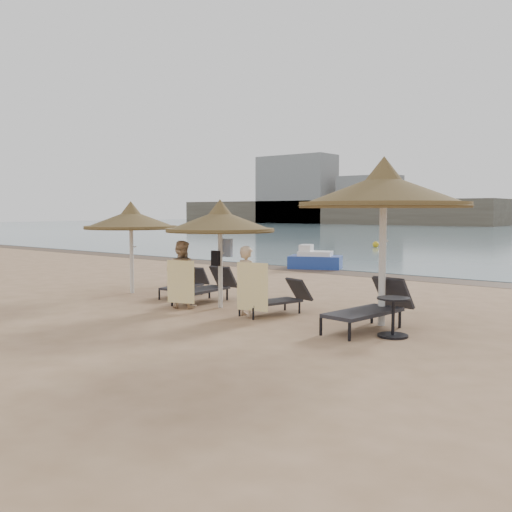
{
  "coord_description": "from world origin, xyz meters",
  "views": [
    {
      "loc": [
        8.54,
        -8.71,
        2.26
      ],
      "look_at": [
        0.6,
        1.2,
        1.24
      ],
      "focal_mm": 40.0,
      "sensor_mm": 36.0,
      "label": 1
    }
  ],
  "objects_px": {
    "palapa_center": "(220,221)",
    "lounger_near_right": "(280,298)",
    "lounger_far_left": "(187,283)",
    "lounger_far_right": "(372,307)",
    "lounger_near_left": "(208,286)",
    "side_table": "(393,318)",
    "person_left": "(181,269)",
    "palapa_left": "(131,220)",
    "palapa_right": "(384,191)",
    "pedal_boat": "(315,260)",
    "person_right": "(247,276)"
  },
  "relations": [
    {
      "from": "lounger_near_left",
      "to": "lounger_far_right",
      "type": "relative_size",
      "value": 0.88
    },
    {
      "from": "lounger_near_left",
      "to": "pedal_boat",
      "type": "relative_size",
      "value": 0.84
    },
    {
      "from": "palapa_center",
      "to": "palapa_right",
      "type": "distance_m",
      "value": 3.95
    },
    {
      "from": "palapa_right",
      "to": "lounger_far_left",
      "type": "bearing_deg",
      "value": 176.29
    },
    {
      "from": "lounger_far_right",
      "to": "pedal_boat",
      "type": "height_order",
      "value": "lounger_far_right"
    },
    {
      "from": "person_right",
      "to": "pedal_boat",
      "type": "relative_size",
      "value": 0.76
    },
    {
      "from": "palapa_right",
      "to": "lounger_far_left",
      "type": "xyz_separation_m",
      "value": [
        -5.82,
        0.38,
        -2.3
      ]
    },
    {
      "from": "palapa_left",
      "to": "lounger_far_right",
      "type": "xyz_separation_m",
      "value": [
        7.35,
        -0.19,
        -1.57
      ]
    },
    {
      "from": "side_table",
      "to": "lounger_far_right",
      "type": "bearing_deg",
      "value": 147.5
    },
    {
      "from": "palapa_left",
      "to": "person_left",
      "type": "relative_size",
      "value": 1.4
    },
    {
      "from": "lounger_near_left",
      "to": "side_table",
      "type": "height_order",
      "value": "lounger_near_left"
    },
    {
      "from": "person_left",
      "to": "person_right",
      "type": "distance_m",
      "value": 1.9
    },
    {
      "from": "lounger_far_right",
      "to": "side_table",
      "type": "bearing_deg",
      "value": -25.17
    },
    {
      "from": "palapa_left",
      "to": "lounger_far_left",
      "type": "xyz_separation_m",
      "value": [
        1.52,
        0.59,
        -1.67
      ]
    },
    {
      "from": "palapa_center",
      "to": "lounger_near_right",
      "type": "relative_size",
      "value": 1.45
    },
    {
      "from": "lounger_far_right",
      "to": "side_table",
      "type": "distance_m",
      "value": 0.72
    },
    {
      "from": "palapa_left",
      "to": "pedal_boat",
      "type": "height_order",
      "value": "palapa_left"
    },
    {
      "from": "palapa_right",
      "to": "person_right",
      "type": "bearing_deg",
      "value": -161.77
    },
    {
      "from": "palapa_left",
      "to": "palapa_right",
      "type": "relative_size",
      "value": 0.76
    },
    {
      "from": "pedal_boat",
      "to": "palapa_center",
      "type": "bearing_deg",
      "value": -93.88
    },
    {
      "from": "lounger_near_left",
      "to": "side_table",
      "type": "bearing_deg",
      "value": -13.97
    },
    {
      "from": "palapa_left",
      "to": "palapa_center",
      "type": "height_order",
      "value": "palapa_center"
    },
    {
      "from": "person_left",
      "to": "lounger_near_left",
      "type": "bearing_deg",
      "value": -104.71
    },
    {
      "from": "palapa_left",
      "to": "pedal_boat",
      "type": "relative_size",
      "value": 1.1
    },
    {
      "from": "palapa_right",
      "to": "lounger_near_left",
      "type": "bearing_deg",
      "value": 179.38
    },
    {
      "from": "lounger_near_left",
      "to": "lounger_far_right",
      "type": "height_order",
      "value": "lounger_far_right"
    },
    {
      "from": "palapa_right",
      "to": "lounger_near_right",
      "type": "xyz_separation_m",
      "value": [
        -2.34,
        -0.19,
        -2.29
      ]
    },
    {
      "from": "lounger_near_right",
      "to": "side_table",
      "type": "distance_m",
      "value": 3.01
    },
    {
      "from": "palapa_right",
      "to": "person_left",
      "type": "relative_size",
      "value": 1.83
    },
    {
      "from": "palapa_center",
      "to": "side_table",
      "type": "bearing_deg",
      "value": -4.49
    },
    {
      "from": "palapa_right",
      "to": "lounger_near_left",
      "type": "xyz_separation_m",
      "value": [
        -4.72,
        0.05,
        -2.25
      ]
    },
    {
      "from": "palapa_center",
      "to": "pedal_boat",
      "type": "height_order",
      "value": "palapa_center"
    },
    {
      "from": "lounger_far_left",
      "to": "pedal_boat",
      "type": "bearing_deg",
      "value": 87.06
    },
    {
      "from": "palapa_left",
      "to": "lounger_near_left",
      "type": "distance_m",
      "value": 3.09
    },
    {
      "from": "lounger_far_left",
      "to": "person_right",
      "type": "relative_size",
      "value": 0.97
    },
    {
      "from": "palapa_right",
      "to": "person_right",
      "type": "height_order",
      "value": "palapa_right"
    },
    {
      "from": "pedal_boat",
      "to": "lounger_near_left",
      "type": "bearing_deg",
      "value": -98.04
    },
    {
      "from": "side_table",
      "to": "lounger_far_left",
      "type": "bearing_deg",
      "value": 169.73
    },
    {
      "from": "palapa_right",
      "to": "side_table",
      "type": "xyz_separation_m",
      "value": [
        0.61,
        -0.79,
        -2.3
      ]
    },
    {
      "from": "person_left",
      "to": "lounger_near_right",
      "type": "bearing_deg",
      "value": 177.85
    },
    {
      "from": "lounger_near_left",
      "to": "lounger_near_right",
      "type": "distance_m",
      "value": 2.4
    },
    {
      "from": "lounger_near_left",
      "to": "palapa_left",
      "type": "bearing_deg",
      "value": -179.24
    },
    {
      "from": "lounger_far_right",
      "to": "pedal_boat",
      "type": "distance_m",
      "value": 11.42
    },
    {
      "from": "palapa_center",
      "to": "lounger_near_right",
      "type": "height_order",
      "value": "palapa_center"
    },
    {
      "from": "lounger_far_right",
      "to": "palapa_right",
      "type": "bearing_deg",
      "value": 98.46
    },
    {
      "from": "palapa_left",
      "to": "person_left",
      "type": "xyz_separation_m",
      "value": [
        2.75,
        -0.79,
        -1.09
      ]
    },
    {
      "from": "lounger_far_left",
      "to": "lounger_far_right",
      "type": "xyz_separation_m",
      "value": [
        5.83,
        -0.78,
        0.1
      ]
    },
    {
      "from": "lounger_near_right",
      "to": "lounger_far_right",
      "type": "bearing_deg",
      "value": 9.92
    },
    {
      "from": "palapa_center",
      "to": "lounger_far_right",
      "type": "xyz_separation_m",
      "value": [
        3.88,
        0.03,
        -1.58
      ]
    },
    {
      "from": "palapa_left",
      "to": "lounger_near_right",
      "type": "height_order",
      "value": "palapa_left"
    }
  ]
}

